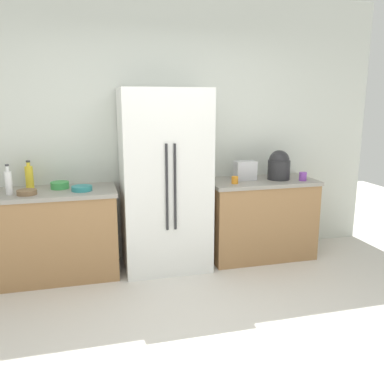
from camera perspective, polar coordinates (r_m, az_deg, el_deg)
The scene contains 14 objects.
ground_plane at distance 3.06m, azimuth 2.51°, elevation -21.71°, with size 10.20×10.20×0.00m, color beige.
kitchen_back_panel at distance 4.46m, azimuth -4.89°, elevation 8.76°, with size 5.10×0.10×2.85m, color silver.
counter_left at distance 4.26m, azimuth -20.73°, elevation -5.71°, with size 1.51×0.62×0.88m.
counter_right at distance 4.61m, azimuth 9.53°, elevation -3.64°, with size 1.18×0.62×0.88m.
refrigerator at distance 4.15m, azimuth -3.90°, elevation 1.55°, with size 0.88×0.65×1.85m.
toaster at distance 4.46m, azimuth 7.53°, elevation 3.02°, with size 0.23×0.14×0.20m, color silver.
rice_cooker at distance 4.54m, azimuth 12.17°, elevation 3.69°, with size 0.24×0.24×0.32m.
bottle_a at distance 4.30m, azimuth -21.98°, elevation 2.02°, with size 0.08×0.08×0.28m.
bottle_b at distance 4.08m, azimuth -24.46°, elevation 1.27°, with size 0.06×0.06×0.28m.
cup_a at distance 4.25m, azimuth 6.06°, elevation 1.70°, with size 0.07×0.07×0.08m, color orange.
cup_b at distance 4.55m, azimuth 15.38°, elevation 2.13°, with size 0.08×0.08×0.09m, color purple.
bowl_a at distance 4.03m, azimuth -22.28°, elevation -0.04°, with size 0.18×0.18×0.05m, color brown.
bowl_b at distance 4.20m, azimuth -18.15°, elevation 0.92°, with size 0.18×0.18×0.07m, color green.
bowl_c at distance 4.04m, azimuth -15.28°, elevation 0.50°, with size 0.20×0.20×0.05m, color teal.
Camera 1 is at (-0.76, -2.41, 1.73)m, focal length 37.80 mm.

